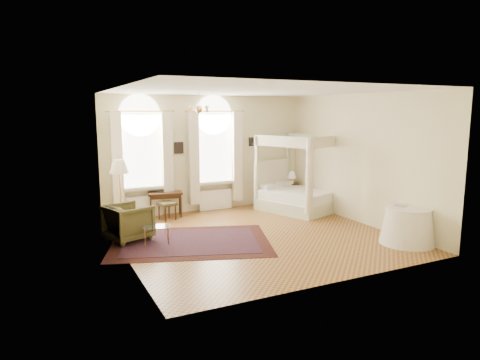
% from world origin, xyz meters
% --- Properties ---
extents(ground, '(6.00, 6.00, 0.00)m').
position_xyz_m(ground, '(0.00, 0.00, 0.00)').
color(ground, olive).
rests_on(ground, ground).
extents(room_walls, '(6.00, 6.00, 6.00)m').
position_xyz_m(room_walls, '(0.00, 0.00, 1.98)').
color(room_walls, beige).
rests_on(room_walls, ground).
extents(window_left, '(1.62, 0.27, 3.29)m').
position_xyz_m(window_left, '(-1.90, 2.87, 1.49)').
color(window_left, white).
rests_on(window_left, room_walls).
extents(window_right, '(1.62, 0.27, 3.29)m').
position_xyz_m(window_right, '(0.20, 2.87, 1.49)').
color(window_right, white).
rests_on(window_right, room_walls).
extents(chandelier, '(0.51, 0.45, 0.50)m').
position_xyz_m(chandelier, '(-0.90, 1.20, 2.91)').
color(chandelier, '#C38941').
rests_on(chandelier, room_walls).
extents(wall_pictures, '(2.54, 0.03, 0.39)m').
position_xyz_m(wall_pictures, '(0.09, 2.97, 1.89)').
color(wall_pictures, black).
rests_on(wall_pictures, room_walls).
extents(canopy_bed, '(2.21, 2.43, 2.19)m').
position_xyz_m(canopy_bed, '(2.30, 1.75, 0.50)').
color(canopy_bed, beige).
rests_on(canopy_bed, ground).
extents(nightstand, '(0.57, 0.55, 0.63)m').
position_xyz_m(nightstand, '(2.70, 2.70, 0.32)').
color(nightstand, '#321D0D').
rests_on(nightstand, ground).
extents(nightstand_lamp, '(0.25, 0.25, 0.37)m').
position_xyz_m(nightstand_lamp, '(2.67, 2.63, 0.88)').
color(nightstand_lamp, '#C38941').
rests_on(nightstand_lamp, nightstand).
extents(writing_desk, '(0.99, 0.65, 0.68)m').
position_xyz_m(writing_desk, '(-1.35, 2.70, 0.58)').
color(writing_desk, '#321D0D').
rests_on(writing_desk, ground).
extents(laptop, '(0.34, 0.29, 0.02)m').
position_xyz_m(laptop, '(-1.52, 2.77, 0.70)').
color(laptop, black).
rests_on(laptop, writing_desk).
extents(stool, '(0.51, 0.51, 0.47)m').
position_xyz_m(stool, '(-1.41, 2.34, 0.40)').
color(stool, '#3F321B').
rests_on(stool, ground).
extents(armchair, '(1.13, 1.12, 0.82)m').
position_xyz_m(armchair, '(-2.70, 0.96, 0.41)').
color(armchair, '#413B1C').
rests_on(armchair, ground).
extents(coffee_table, '(0.64, 0.52, 0.39)m').
position_xyz_m(coffee_table, '(-2.21, 0.44, 0.35)').
color(coffee_table, white).
rests_on(coffee_table, ground).
extents(floor_lamp, '(0.44, 0.44, 1.73)m').
position_xyz_m(floor_lamp, '(-2.70, 1.82, 1.47)').
color(floor_lamp, '#C38941').
rests_on(floor_lamp, ground).
extents(oriental_rug, '(4.03, 3.44, 0.01)m').
position_xyz_m(oriental_rug, '(-1.50, 0.20, 0.01)').
color(oriental_rug, '#3C140E').
rests_on(oriental_rug, ground).
extents(side_table, '(1.17, 1.17, 0.80)m').
position_xyz_m(side_table, '(2.70, -1.95, 0.39)').
color(side_table, white).
rests_on(side_table, ground).
extents(book, '(0.28, 0.31, 0.02)m').
position_xyz_m(book, '(2.59, -1.79, 0.81)').
color(book, black).
rests_on(book, side_table).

